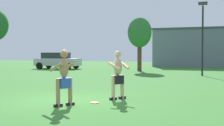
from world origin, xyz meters
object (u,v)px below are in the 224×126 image
at_px(player_in_black, 118,74).
at_px(frisbee, 95,103).
at_px(lamp_post, 203,30).
at_px(tree_right_field, 140,33).
at_px(car_silver_mid_lot, 57,60).
at_px(player_with_cap, 64,75).

height_order(player_in_black, frisbee, player_in_black).
bearing_deg(frisbee, lamp_post, 79.18).
bearing_deg(player_in_black, tree_right_field, 102.45).
distance_m(car_silver_mid_lot, tree_right_field, 8.79).
height_order(frisbee, car_silver_mid_lot, car_silver_mid_lot).
bearing_deg(frisbee, player_with_cap, -130.32).
bearing_deg(car_silver_mid_lot, tree_right_field, -4.38).
height_order(player_with_cap, tree_right_field, tree_right_field).
distance_m(frisbee, car_silver_mid_lot, 20.54).
bearing_deg(car_silver_mid_lot, player_in_black, -53.61).
distance_m(player_in_black, tree_right_field, 15.94).
height_order(player_with_cap, lamp_post, lamp_post).
relative_size(player_with_cap, lamp_post, 0.34).
bearing_deg(lamp_post, frisbee, -100.82).
bearing_deg(player_with_cap, car_silver_mid_lot, 120.94).
distance_m(player_in_black, frisbee, 1.43).
bearing_deg(player_with_cap, frisbee, 49.68).
relative_size(player_in_black, frisbee, 6.18).
relative_size(player_with_cap, tree_right_field, 0.38).
bearing_deg(player_with_cap, tree_right_field, 97.57).
bearing_deg(tree_right_field, player_with_cap, -82.43).
bearing_deg(tree_right_field, frisbee, -79.79).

